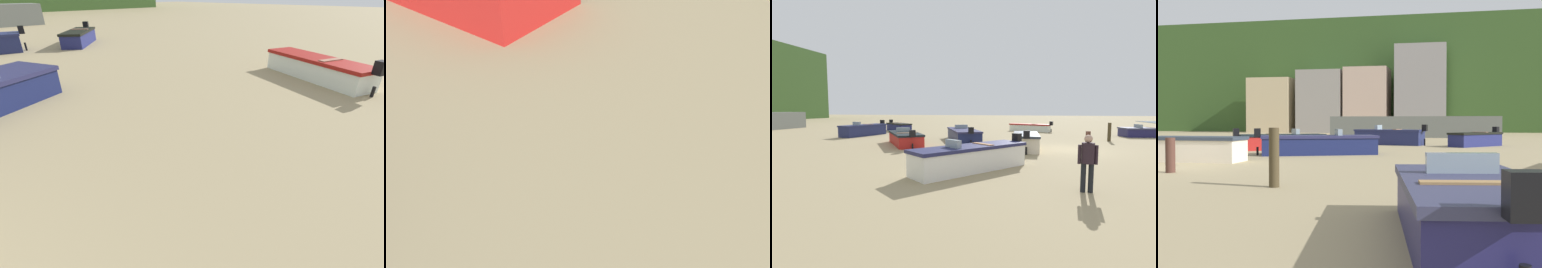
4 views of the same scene
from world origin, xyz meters
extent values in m
plane|color=#9B8A64|center=(0.00, 0.00, 0.00)|extent=(160.00, 160.00, 0.00)
cube|color=white|center=(-6.55, 4.31, 0.42)|extent=(4.48, 3.99, 0.83)
cube|color=#21234E|center=(-6.55, 4.31, 0.89)|extent=(4.60, 4.11, 0.12)
cube|color=black|center=(-4.55, 2.66, 1.07)|extent=(0.42, 0.43, 0.40)
cylinder|color=black|center=(-4.55, 2.66, 0.21)|extent=(0.14, 0.14, 0.42)
cube|color=#8C9EA8|center=(-7.20, 4.85, 1.09)|extent=(0.61, 0.68, 0.28)
cube|color=#9D683F|center=(-6.09, 3.93, 0.94)|extent=(0.83, 0.93, 0.08)
cube|color=red|center=(0.08, 9.88, 0.34)|extent=(4.43, 3.64, 0.68)
cube|color=black|center=(0.08, 9.88, 0.74)|extent=(4.55, 3.76, 0.12)
cube|color=black|center=(-1.87, 8.59, 0.92)|extent=(0.41, 0.42, 0.40)
cylinder|color=black|center=(-1.87, 8.59, 0.17)|extent=(0.14, 0.14, 0.34)
cube|color=#8C9EA8|center=(0.70, 10.30, 0.94)|extent=(0.66, 0.86, 0.28)
cube|color=#9B6F49|center=(-0.37, 9.58, 0.79)|extent=(0.90, 1.19, 0.08)
cube|color=beige|center=(-0.50, 2.22, 0.40)|extent=(3.50, 1.35, 0.79)
cube|color=#2B3543|center=(-0.50, 2.22, 0.85)|extent=(3.60, 1.43, 0.12)
cube|color=black|center=(-2.42, 2.21, 1.03)|extent=(0.28, 0.32, 0.40)
cylinder|color=black|center=(-2.42, 2.21, 0.20)|extent=(0.10, 0.10, 0.40)
cube|color=white|center=(12.75, 1.66, 0.32)|extent=(2.50, 4.16, 0.64)
cube|color=maroon|center=(12.75, 1.66, 0.70)|extent=(2.61, 4.29, 0.12)
cube|color=black|center=(11.95, -0.39, 0.88)|extent=(0.40, 0.38, 0.40)
cylinder|color=black|center=(11.95, -0.39, 0.16)|extent=(0.13, 0.13, 0.32)
cube|color=#9A664E|center=(12.57, 1.19, 0.75)|extent=(0.96, 0.56, 0.08)
cube|color=navy|center=(5.00, 15.88, 0.42)|extent=(4.40, 2.31, 0.83)
cube|color=navy|center=(5.00, 15.88, 0.89)|extent=(4.52, 2.41, 0.12)
cube|color=black|center=(7.21, 15.29, 1.07)|extent=(0.35, 0.38, 0.40)
cylinder|color=black|center=(7.21, 15.29, 0.21)|extent=(0.12, 0.12, 0.42)
cube|color=#8C9EA8|center=(4.28, 16.08, 1.09)|extent=(0.39, 0.78, 0.28)
cube|color=#9D6A45|center=(5.51, 15.75, 0.94)|extent=(0.51, 1.10, 0.08)
cube|color=navy|center=(10.17, 15.01, 0.35)|extent=(3.19, 3.47, 0.70)
cube|color=black|center=(10.17, 15.01, 0.76)|extent=(3.32, 3.60, 0.12)
cube|color=black|center=(11.45, 16.51, 0.94)|extent=(0.43, 0.42, 0.40)
cylinder|color=black|center=(11.45, 16.51, 0.18)|extent=(0.14, 0.14, 0.35)
cube|color=#96674D|center=(10.46, 15.35, 0.81)|extent=(0.89, 0.81, 0.08)
cube|color=#1F1D51|center=(8.86, -7.68, 0.32)|extent=(2.21, 4.06, 0.64)
cube|color=#313350|center=(8.86, -7.68, 0.70)|extent=(2.31, 4.17, 0.12)
cube|color=#8C9EA8|center=(8.76, -7.01, 0.90)|extent=(1.00, 0.35, 0.28)
cube|color=#9C7646|center=(8.94, -8.15, 0.75)|extent=(1.41, 0.45, 0.08)
cube|color=#18204F|center=(2.99, 6.63, 0.36)|extent=(5.23, 3.40, 0.73)
cube|color=#24254D|center=(2.99, 6.63, 0.79)|extent=(5.36, 3.51, 0.12)
cube|color=black|center=(0.51, 5.61, 0.97)|extent=(0.38, 0.40, 0.40)
cylinder|color=black|center=(0.51, 5.61, 0.18)|extent=(0.13, 0.13, 0.36)
cube|color=#8C9EA8|center=(3.79, 6.97, 0.99)|extent=(0.55, 0.97, 0.28)
cylinder|color=#413621|center=(4.77, -3.68, 0.67)|extent=(0.23, 0.23, 1.33)
cylinder|color=#4C2E25|center=(0.76, -1.40, 0.50)|extent=(0.27, 0.27, 1.00)
cylinder|color=black|center=(-8.62, 0.54, 0.41)|extent=(0.14, 0.14, 0.82)
cylinder|color=black|center=(-8.62, 0.74, 0.41)|extent=(0.14, 0.14, 0.82)
cylinder|color=black|center=(-8.62, 0.64, 1.11)|extent=(0.35, 0.35, 0.58)
cylinder|color=black|center=(-8.62, 0.42, 1.07)|extent=(0.09, 0.09, 0.54)
cylinder|color=black|center=(-8.61, 0.86, 1.07)|extent=(0.09, 0.09, 0.54)
sphere|color=tan|center=(-8.62, 0.64, 1.51)|extent=(0.22, 0.22, 0.22)
camera|label=1|loc=(2.64, -1.70, 2.79)|focal=24.69mm
camera|label=2|loc=(7.06, 9.66, 2.63)|focal=43.25mm
camera|label=3|loc=(-16.83, 2.45, 2.35)|focal=26.13mm
camera|label=4|loc=(8.57, -13.78, 1.48)|focal=44.71mm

